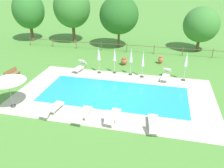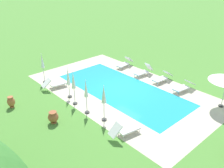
{
  "view_description": "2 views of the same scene",
  "coord_description": "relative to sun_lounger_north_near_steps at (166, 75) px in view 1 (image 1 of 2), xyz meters",
  "views": [
    {
      "loc": [
        3.27,
        -14.7,
        8.22
      ],
      "look_at": [
        -0.26,
        0.5,
        0.6
      ],
      "focal_mm": 36.26,
      "sensor_mm": 36.0,
      "label": 1
    },
    {
      "loc": [
        -11.81,
        11.82,
        8.62
      ],
      "look_at": [
        0.33,
        0.73,
        0.61
      ],
      "focal_mm": 38.65,
      "sensor_mm": 36.0,
      "label": 2
    }
  ],
  "objects": [
    {
      "name": "pool_coping_rim",
      "position": [
        -3.75,
        -3.67,
        -0.37
      ],
      "size": [
        11.38,
        5.08,
        0.01
      ],
      "color": "beige",
      "rests_on": "ground"
    },
    {
      "name": "patio_umbrella_closed_row_east",
      "position": [
        -2.03,
        -0.01,
        1.15
      ],
      "size": [
        0.32,
        0.32,
        2.37
      ],
      "color": "#383838",
      "rests_on": "ground"
    },
    {
      "name": "patio_umbrella_closed_row_centre",
      "position": [
        1.5,
        0.11,
        1.33
      ],
      "size": [
        0.32,
        0.32,
        2.5
      ],
      "color": "#383838",
      "rests_on": "ground"
    },
    {
      "name": "terracotta_urn_near_fence",
      "position": [
        -0.58,
        3.7,
        0.05
      ],
      "size": [
        0.51,
        0.51,
        0.8
      ],
      "color": "#B7663D",
      "rests_on": "ground"
    },
    {
      "name": "terracotta_urn_by_tree",
      "position": [
        -4.1,
        2.52,
        0.03
      ],
      "size": [
        0.64,
        0.64,
        0.76
      ],
      "color": "#A85B38",
      "rests_on": "ground"
    },
    {
      "name": "patio_umbrella_closed_row_mid_east",
      "position": [
        -4.59,
        0.34,
        1.21
      ],
      "size": [
        0.32,
        0.32,
        2.4
      ],
      "color": "#383838",
      "rests_on": "ground"
    },
    {
      "name": "sun_lounger_north_far",
      "position": [
        -0.56,
        -7.17,
        0.0
      ],
      "size": [
        0.84,
        2.02,
        0.89
      ],
      "color": "white",
      "rests_on": "ground"
    },
    {
      "name": "ground_plane",
      "position": [
        -3.75,
        -3.67,
        -0.38
      ],
      "size": [
        160.0,
        160.0,
        0.0
      ],
      "primitive_type": "plane",
      "color": "#518E38"
    },
    {
      "name": "sun_lounger_south_mid",
      "position": [
        -4.97,
        -7.18,
        -0.01
      ],
      "size": [
        0.7,
        2.04,
        0.82
      ],
      "color": "white",
      "rests_on": "ground"
    },
    {
      "name": "sun_lounger_south_near_corner",
      "position": [
        -7.9,
        0.16,
        0.01
      ],
      "size": [
        0.91,
        1.99,
        0.94
      ],
      "color": "white",
      "rests_on": "ground"
    },
    {
      "name": "sun_lounger_north_mid",
      "position": [
        -7.1,
        -7.02,
        -0.02
      ],
      "size": [
        0.88,
        2.11,
        0.77
      ],
      "color": "white",
      "rests_on": "ground"
    },
    {
      "name": "patio_umbrella_closed_row_mid_west",
      "position": [
        -5.98,
        0.06,
        1.3
      ],
      "size": [
        0.32,
        0.32,
        2.45
      ],
      "color": "#383838",
      "rests_on": "ground"
    },
    {
      "name": "sun_lounger_north_end",
      "position": [
        -3.06,
        -7.01,
        0.02
      ],
      "size": [
        0.74,
        1.89,
        1.0
      ],
      "color": "white",
      "rests_on": "ground"
    },
    {
      "name": "sun_lounger_north_near_steps",
      "position": [
        0.0,
        0.0,
        0.0
      ],
      "size": [
        0.92,
        2.04,
        0.89
      ],
      "color": "white",
      "rests_on": "ground"
    },
    {
      "name": "wooden_bench_lawn_side",
      "position": [
        -12.94,
        -2.91,
        0.09
      ],
      "size": [
        0.61,
        1.54,
        0.87
      ],
      "color": "olive",
      "rests_on": "ground"
    },
    {
      "name": "tree_west_mid",
      "position": [
        -17.86,
        8.74,
        3.62
      ],
      "size": [
        4.03,
        4.03,
        6.36
      ],
      "color": "brown",
      "rests_on": "ground"
    },
    {
      "name": "tree_east_mid",
      "position": [
        -5.84,
        8.26,
        3.51
      ],
      "size": [
        4.56,
        4.56,
        6.11
      ],
      "color": "brown",
      "rests_on": "ground"
    },
    {
      "name": "tree_far_west",
      "position": [
        3.47,
        9.01,
        2.7
      ],
      "size": [
        3.98,
        3.98,
        5.05
      ],
      "color": "brown",
      "rests_on": "ground"
    },
    {
      "name": "tree_centre",
      "position": [
        -12.02,
        9.2,
        4.07
      ],
      "size": [
        4.57,
        4.57,
        6.96
      ],
      "color": "brown",
      "rests_on": "ground"
    },
    {
      "name": "swimming_pool_water",
      "position": [
        -3.75,
        -3.67,
        -0.37
      ],
      "size": [
        10.9,
        4.6,
        0.01
      ],
      "primitive_type": "cube",
      "color": "#23A8C1",
      "rests_on": "ground"
    },
    {
      "name": "patio_umbrella_open_foreground",
      "position": [
        -10.13,
        -6.94,
        1.77
      ],
      "size": [
        2.35,
        2.35,
        2.42
      ],
      "color": "#383838",
      "rests_on": "ground"
    },
    {
      "name": "pool_deck_paving",
      "position": [
        -3.75,
        -3.67,
        -0.37
      ],
      "size": [
        14.82,
        8.52,
        0.01
      ],
      "primitive_type": "cube",
      "color": "beige",
      "rests_on": "ground"
    },
    {
      "name": "perimeter_fence",
      "position": [
        -4.53,
        6.68,
        0.31
      ],
      "size": [
        24.95,
        0.08,
        1.05
      ],
      "color": "brown",
      "rests_on": "ground"
    },
    {
      "name": "patio_umbrella_closed_row_west",
      "position": [
        -3.11,
        0.27,
        1.28
      ],
      "size": [
        0.32,
        0.32,
        2.44
      ],
      "color": "#383838",
      "rests_on": "ground"
    }
  ]
}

